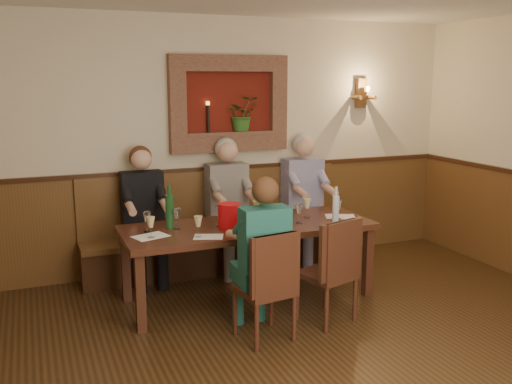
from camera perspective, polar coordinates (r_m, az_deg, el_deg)
room_shell at (r=3.64m, az=9.84°, el=7.45°), size 6.04×6.04×2.82m
wainscoting at (r=3.94m, az=9.20°, el=-11.77°), size 6.02×6.02×1.15m
wall_niche at (r=6.41m, az=-2.34°, el=8.43°), size 1.36×0.30×1.06m
wall_sconce at (r=7.13m, az=10.54°, el=9.63°), size 0.25×0.20×0.35m
dining_table at (r=5.49m, az=-0.78°, el=-4.01°), size 2.40×0.90×0.75m
bench at (r=6.44m, az=-3.81°, el=-4.94°), size 3.00×0.45×1.11m
chair_near_left at (r=4.78m, az=0.95°, el=-11.49°), size 0.47×0.47×0.94m
chair_near_right at (r=5.15m, az=7.19°, el=-9.82°), size 0.52×0.52×0.95m
person_bench_left at (r=6.07m, az=-11.05°, el=-3.49°), size 0.43×0.52×1.44m
person_bench_mid at (r=6.30m, az=-2.64°, el=-2.54°), size 0.45×0.55×1.49m
person_bench_right at (r=6.65m, az=4.98°, el=-1.78°), size 0.45×0.56×1.50m
person_chair_front at (r=4.76m, az=0.45°, el=-7.85°), size 0.39×0.48×1.37m
spittoon_bucket at (r=5.31m, az=-2.69°, el=-2.40°), size 0.25×0.25×0.24m
wine_bottle_green_a at (r=5.43m, az=0.71°, el=-1.49°), size 0.08×0.08×0.42m
wine_bottle_green_b at (r=5.36m, az=-8.63°, el=-1.85°), size 0.09×0.09×0.41m
water_bottle at (r=5.56m, az=7.97°, el=-1.62°), size 0.07×0.07×0.35m
tasting_sheet_a at (r=5.14m, az=-10.51°, el=-4.38°), size 0.35×0.30×0.00m
tasting_sheet_b at (r=5.41m, az=-0.85°, el=-3.42°), size 0.28×0.22×0.00m
tasting_sheet_c at (r=5.84m, az=8.43°, el=-2.44°), size 0.35×0.31×0.00m
tasting_sheet_d at (r=5.06m, az=-4.77°, el=-4.47°), size 0.30×0.26×0.00m
wine_glass_0 at (r=5.07m, az=-10.47°, el=-3.51°), size 0.08×0.08×0.19m
wine_glass_1 at (r=5.34m, az=-7.92°, el=-2.66°), size 0.08×0.08×0.19m
wine_glass_2 at (r=5.04m, az=-5.80°, el=-3.47°), size 0.08×0.08×0.19m
wine_glass_3 at (r=5.41m, az=-3.70°, el=-2.41°), size 0.08×0.08×0.19m
wine_glass_4 at (r=5.30m, az=-1.63°, el=-2.67°), size 0.08×0.08×0.19m
wine_glass_5 at (r=5.61m, az=0.06°, el=-1.88°), size 0.08×0.08×0.19m
wine_glass_6 at (r=5.50m, az=4.30°, el=-2.18°), size 0.08×0.08×0.19m
wine_glass_7 at (r=5.74m, az=5.14°, el=-1.63°), size 0.08×0.08×0.19m
wine_glass_8 at (r=5.72m, az=8.22°, el=-1.75°), size 0.08×0.08×0.19m
wine_glass_9 at (r=5.13m, az=-0.96°, el=-3.12°), size 0.08×0.08×0.19m
wine_glass_10 at (r=5.38m, az=1.83°, el=-2.45°), size 0.08×0.08×0.19m
wine_glass_11 at (r=5.27m, az=-10.83°, el=-2.96°), size 0.08×0.08×0.19m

